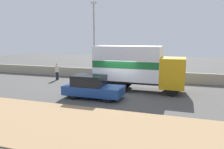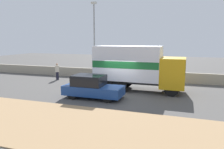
{
  "view_description": "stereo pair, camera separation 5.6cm",
  "coord_description": "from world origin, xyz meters",
  "px_view_note": "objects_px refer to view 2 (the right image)",
  "views": [
    {
      "loc": [
        4.72,
        -14.98,
        4.08
      ],
      "look_at": [
        -0.49,
        0.35,
        1.48
      ],
      "focal_mm": 35.0,
      "sensor_mm": 36.0,
      "label": 1
    },
    {
      "loc": [
        4.77,
        -14.96,
        4.08
      ],
      "look_at": [
        -0.49,
        0.35,
        1.48
      ],
      "focal_mm": 35.0,
      "sensor_mm": 36.0,
      "label": 2
    }
  ],
  "objects_px": {
    "car_hatchback": "(92,87)",
    "pedestrian": "(57,71)",
    "street_lamp": "(94,36)",
    "box_truck": "(136,66)"
  },
  "relations": [
    {
      "from": "car_hatchback",
      "to": "pedestrian",
      "type": "distance_m",
      "value": 8.21
    },
    {
      "from": "street_lamp",
      "to": "pedestrian",
      "type": "xyz_separation_m",
      "value": [
        -3.24,
        -2.11,
        -3.6
      ]
    },
    {
      "from": "box_truck",
      "to": "car_hatchback",
      "type": "distance_m",
      "value": 4.23
    },
    {
      "from": "pedestrian",
      "to": "street_lamp",
      "type": "bearing_deg",
      "value": 33.05
    },
    {
      "from": "box_truck",
      "to": "car_hatchback",
      "type": "bearing_deg",
      "value": -126.03
    },
    {
      "from": "street_lamp",
      "to": "car_hatchback",
      "type": "relative_size",
      "value": 1.89
    },
    {
      "from": "car_hatchback",
      "to": "pedestrian",
      "type": "height_order",
      "value": "pedestrian"
    },
    {
      "from": "street_lamp",
      "to": "car_hatchback",
      "type": "bearing_deg",
      "value": -67.93
    },
    {
      "from": "pedestrian",
      "to": "car_hatchback",
      "type": "bearing_deg",
      "value": -40.4
    },
    {
      "from": "pedestrian",
      "to": "box_truck",
      "type": "bearing_deg",
      "value": -13.3
    }
  ]
}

